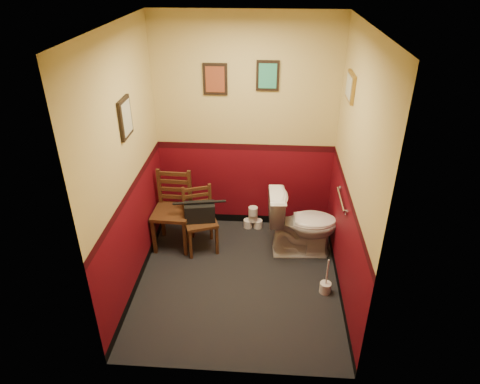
% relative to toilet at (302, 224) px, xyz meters
% --- Properties ---
extents(floor, '(2.20, 2.40, 0.00)m').
position_rel_toilet_xyz_m(floor, '(-0.72, -0.59, -0.41)').
color(floor, black).
rests_on(floor, ground).
extents(ceiling, '(2.20, 2.40, 0.00)m').
position_rel_toilet_xyz_m(ceiling, '(-0.72, -0.59, 2.29)').
color(ceiling, silver).
rests_on(ceiling, ground).
extents(wall_back, '(2.20, 0.00, 2.70)m').
position_rel_toilet_xyz_m(wall_back, '(-0.72, 0.61, 0.94)').
color(wall_back, '#560811').
rests_on(wall_back, ground).
extents(wall_front, '(2.20, 0.00, 2.70)m').
position_rel_toilet_xyz_m(wall_front, '(-0.72, -1.79, 0.94)').
color(wall_front, '#560811').
rests_on(wall_front, ground).
extents(wall_left, '(0.00, 2.40, 2.70)m').
position_rel_toilet_xyz_m(wall_left, '(-1.82, -0.59, 0.94)').
color(wall_left, '#560811').
rests_on(wall_left, ground).
extents(wall_right, '(0.00, 2.40, 2.70)m').
position_rel_toilet_xyz_m(wall_right, '(0.38, -0.59, 0.94)').
color(wall_right, '#560811').
rests_on(wall_right, ground).
extents(grab_bar, '(0.05, 0.56, 0.06)m').
position_rel_toilet_xyz_m(grab_bar, '(0.35, -0.34, 0.54)').
color(grab_bar, silver).
rests_on(grab_bar, wall_right).
extents(framed_print_back_a, '(0.28, 0.04, 0.36)m').
position_rel_toilet_xyz_m(framed_print_back_a, '(-1.07, 0.59, 1.54)').
color(framed_print_back_a, black).
rests_on(framed_print_back_a, wall_back).
extents(framed_print_back_b, '(0.26, 0.04, 0.34)m').
position_rel_toilet_xyz_m(framed_print_back_b, '(-0.47, 0.59, 1.59)').
color(framed_print_back_b, black).
rests_on(framed_print_back_b, wall_back).
extents(framed_print_left, '(0.04, 0.30, 0.38)m').
position_rel_toilet_xyz_m(framed_print_left, '(-1.80, -0.49, 1.44)').
color(framed_print_left, black).
rests_on(framed_print_left, wall_left).
extents(framed_print_right, '(0.04, 0.34, 0.28)m').
position_rel_toilet_xyz_m(framed_print_right, '(0.36, 0.01, 1.64)').
color(framed_print_right, olive).
rests_on(framed_print_right, wall_right).
extents(toilet, '(0.85, 0.51, 0.81)m').
position_rel_toilet_xyz_m(toilet, '(0.00, 0.00, 0.00)').
color(toilet, white).
rests_on(toilet, floor).
extents(toilet_brush, '(0.12, 0.12, 0.44)m').
position_rel_toilet_xyz_m(toilet_brush, '(0.23, -0.71, -0.34)').
color(toilet_brush, silver).
rests_on(toilet_brush, floor).
extents(chair_left, '(0.46, 0.46, 0.95)m').
position_rel_toilet_xyz_m(chair_left, '(-1.57, 0.08, 0.07)').
color(chair_left, '#553019').
rests_on(chair_left, floor).
extents(chair_right, '(0.48, 0.48, 0.80)m').
position_rel_toilet_xyz_m(chair_right, '(-1.23, 0.01, -0.01)').
color(chair_right, '#553019').
rests_on(chair_right, floor).
extents(handbag, '(0.38, 0.24, 0.26)m').
position_rel_toilet_xyz_m(handbag, '(-1.22, -0.02, 0.12)').
color(handbag, black).
rests_on(handbag, chair_right).
extents(tp_stack, '(0.25, 0.15, 0.33)m').
position_rel_toilet_xyz_m(tp_stack, '(-0.60, 0.48, -0.27)').
color(tp_stack, silver).
rests_on(tp_stack, floor).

